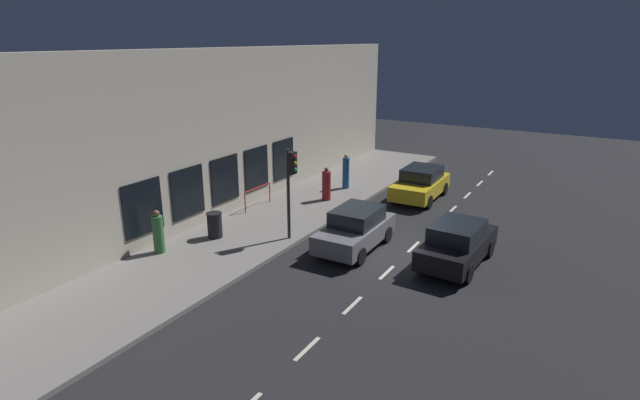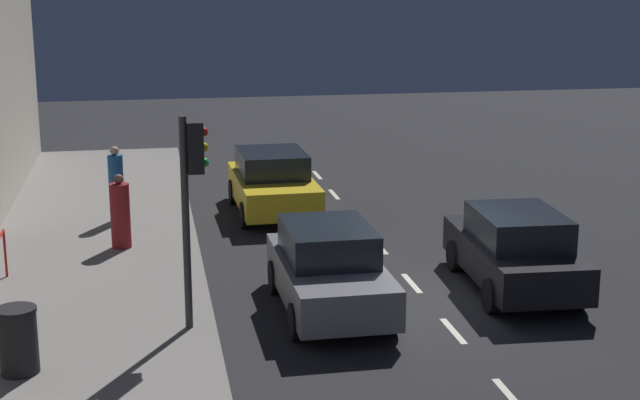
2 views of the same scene
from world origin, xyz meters
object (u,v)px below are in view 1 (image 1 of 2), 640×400
parked_car_2 (457,243)px  pedestrian_1 (326,185)px  pedestrian_0 (158,233)px  trash_bin (215,225)px  parked_car_1 (355,229)px  pedestrian_2 (346,172)px  parked_car_0 (421,183)px  traffic_light (291,176)px

parked_car_2 → pedestrian_1: (7.50, -3.79, 0.10)m
pedestrian_0 → trash_bin: pedestrian_0 is taller
parked_car_1 → parked_car_2: 3.78m
parked_car_2 → pedestrian_0: size_ratio=2.50×
parked_car_1 → trash_bin: parked_car_1 is taller
pedestrian_1 → trash_bin: (1.38, 6.48, -0.22)m
pedestrian_2 → parked_car_2: bearing=-132.8°
parked_car_0 → pedestrian_0: (5.87, 11.62, 0.11)m
trash_bin → pedestrian_0: bearing=70.6°
parked_car_0 → parked_car_1: bearing=89.3°
traffic_light → parked_car_1: 3.17m
parked_car_1 → pedestrian_1: 5.73m
parked_car_1 → pedestrian_2: pedestrian_2 is taller
parked_car_2 → pedestrian_2: pedestrian_2 is taller
pedestrian_2 → pedestrian_1: bearing=179.0°
parked_car_0 → parked_car_2: size_ratio=1.01×
parked_car_2 → pedestrian_0: (9.64, 4.86, 0.11)m
traffic_light → pedestrian_1: size_ratio=2.21×
traffic_light → pedestrian_1: 5.54m
parked_car_0 → pedestrian_2: pedestrian_2 is taller
pedestrian_2 → parked_car_1: bearing=-153.8°
pedestrian_0 → pedestrian_2: bearing=30.7°
parked_car_0 → trash_bin: bearing=60.7°
parked_car_0 → pedestrian_1: 4.76m
traffic_light → pedestrian_2: size_ratio=1.97×
pedestrian_1 → pedestrian_0: bearing=63.0°
parked_car_0 → pedestrian_1: bearing=37.6°
parked_car_0 → pedestrian_2: bearing=9.1°
parked_car_0 → parked_car_1: 7.30m
pedestrian_0 → pedestrian_1: bearing=27.2°
parked_car_1 → parked_car_2: (-3.74, -0.55, 0.00)m
parked_car_0 → pedestrian_0: 13.01m
pedestrian_1 → parked_car_0: bearing=-154.5°
pedestrian_2 → trash_bin: size_ratio=1.79×
traffic_light → parked_car_0: 8.60m
parked_car_2 → pedestrian_1: size_ratio=2.52×
parked_car_0 → pedestrian_1: pedestrian_1 is taller
pedestrian_1 → trash_bin: pedestrian_1 is taller
parked_car_1 → trash_bin: 5.57m
pedestrian_2 → pedestrian_0: bearing=165.3°
parked_car_0 → trash_bin: (5.11, 9.45, -0.13)m
parked_car_2 → trash_bin: 9.28m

